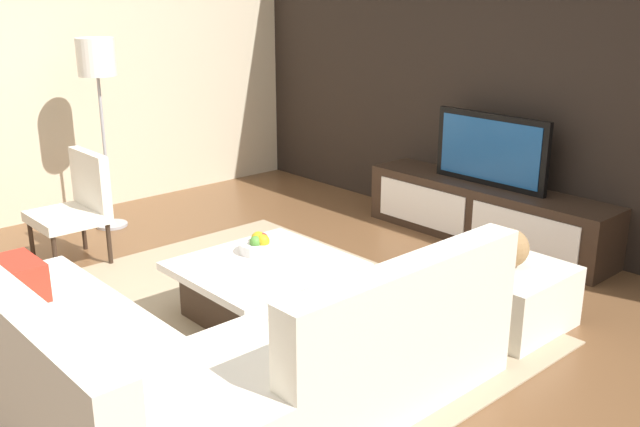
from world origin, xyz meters
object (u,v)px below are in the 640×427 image
Objects in this scene: floor_lamp at (97,69)px; decorative_ball at (509,248)px; media_console at (486,213)px; television at (491,150)px; fruit_bowl at (260,245)px; sectional_couch at (192,360)px; coffee_table at (265,288)px; ottoman at (505,295)px; accent_chair_near at (78,201)px.

decorative_ball is (3.54, 0.98, -0.90)m from floor_lamp.
media_console is 0.55m from television.
decorative_ball reaches higher than fruit_bowl.
floor_lamp is (-3.04, 1.05, 1.13)m from sectional_couch.
coffee_table is at bearing -2.37° from floor_lamp.
fruit_bowl is 1.14× the size of decorative_ball.
media_console is at bearing 82.75° from fruit_bowl.
sectional_couch is (0.52, -3.24, 0.04)m from media_console.
sectional_couch reaches higher than ottoman.
coffee_table is at bearing -135.80° from ottoman.
accent_chair_near is 3.30m from ottoman.
floor_lamp is 3.78m from decorative_ball.
coffee_table is 1.48× the size of ottoman.
decorative_ball is at bearing 44.20° from coffee_table.
ottoman is at bearing 0.00° from decorative_ball.
accent_chair_near is 3.11× the size of fruit_bowl.
television is 1.61m from decorative_ball.
media_console is 7.99× the size of fruit_bowl.
television is 1.52× the size of ottoman.
fruit_bowl is (1.61, 0.56, -0.06)m from accent_chair_near.
media_console is at bearing 129.94° from ottoman.
television is at bearing 82.75° from fruit_bowl.
ottoman is (1.12, 1.08, -0.00)m from coffee_table.
coffee_table is 1.87m from accent_chair_near.
sectional_couch reaches higher than coffee_table.
television is at bearing 87.51° from coffee_table.
ottoman is at bearing 34.16° from accent_chair_near.
floor_lamp reaches higher than media_console.
fruit_bowl is at bearing -97.25° from media_console.
floor_lamp reaches higher than television.
accent_chair_near is at bearing -160.91° from fruit_bowl.
accent_chair_near is at bearing -152.03° from ottoman.
accent_chair_near is at bearing -152.03° from decorative_ball.
decorative_ball is at bearing 15.55° from floor_lamp.
media_console is 9.09× the size of decorative_ball.
television is at bearing 99.04° from sectional_couch.
sectional_couch reaches higher than decorative_ball.
fruit_bowl is at bearing 25.29° from accent_chair_near.
floor_lamp is at bearing 179.99° from fruit_bowl.
accent_chair_near is 3.53× the size of decorative_ball.
television is 3.40m from floor_lamp.
media_console is at bearing 129.94° from decorative_ball.
television is at bearing 90.00° from media_console.
decorative_ball is (2.90, 1.54, 0.03)m from accent_chair_near.
fruit_bowl reaches higher than media_console.
media_console is at bearing -90.00° from television.
floor_lamp is at bearing 160.99° from sectional_couch.
media_console is 3.35m from accent_chair_near.
floor_lamp is 6.00× the size of fruit_bowl.
media_console is at bearing 99.04° from sectional_couch.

